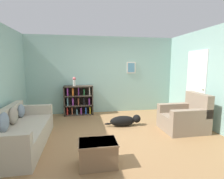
{
  "coord_description": "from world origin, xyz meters",
  "views": [
    {
      "loc": [
        -0.74,
        -3.77,
        1.65
      ],
      "look_at": [
        0.0,
        0.4,
        1.05
      ],
      "focal_mm": 28.0,
      "sensor_mm": 36.0,
      "label": 1
    }
  ],
  "objects_px": {
    "dog": "(125,121)",
    "vase": "(74,81)",
    "couch": "(19,132)",
    "coffee_table": "(98,153)",
    "bookshelf": "(79,101)",
    "recliner_chair": "(185,118)"
  },
  "relations": [
    {
      "from": "couch",
      "to": "coffee_table",
      "type": "distance_m",
      "value": 1.78
    },
    {
      "from": "recliner_chair",
      "to": "vase",
      "type": "xyz_separation_m",
      "value": [
        -2.79,
        1.9,
        0.81
      ]
    },
    {
      "from": "bookshelf",
      "to": "coffee_table",
      "type": "xyz_separation_m",
      "value": [
        0.34,
        -3.11,
        -0.25
      ]
    },
    {
      "from": "coffee_table",
      "to": "vase",
      "type": "bearing_deg",
      "value": 98.56
    },
    {
      "from": "couch",
      "to": "dog",
      "type": "distance_m",
      "value": 2.53
    },
    {
      "from": "coffee_table",
      "to": "dog",
      "type": "height_order",
      "value": "coffee_table"
    },
    {
      "from": "couch",
      "to": "vase",
      "type": "xyz_separation_m",
      "value": [
        1.04,
        2.13,
        0.84
      ]
    },
    {
      "from": "couch",
      "to": "coffee_table",
      "type": "relative_size",
      "value": 3.3
    },
    {
      "from": "dog",
      "to": "recliner_chair",
      "type": "bearing_deg",
      "value": -21.42
    },
    {
      "from": "couch",
      "to": "vase",
      "type": "distance_m",
      "value": 2.51
    },
    {
      "from": "couch",
      "to": "coffee_table",
      "type": "bearing_deg",
      "value": -32.49
    },
    {
      "from": "vase",
      "to": "bookshelf",
      "type": "bearing_deg",
      "value": 8.76
    },
    {
      "from": "dog",
      "to": "vase",
      "type": "height_order",
      "value": "vase"
    },
    {
      "from": "bookshelf",
      "to": "coffee_table",
      "type": "height_order",
      "value": "bookshelf"
    },
    {
      "from": "coffee_table",
      "to": "vase",
      "type": "relative_size",
      "value": 2.18
    },
    {
      "from": "vase",
      "to": "couch",
      "type": "bearing_deg",
      "value": -115.97
    },
    {
      "from": "recliner_chair",
      "to": "coffee_table",
      "type": "relative_size",
      "value": 1.59
    },
    {
      "from": "bookshelf",
      "to": "vase",
      "type": "distance_m",
      "value": 0.67
    },
    {
      "from": "coffee_table",
      "to": "recliner_chair",
      "type": "bearing_deg",
      "value": 27.08
    },
    {
      "from": "bookshelf",
      "to": "dog",
      "type": "height_order",
      "value": "bookshelf"
    },
    {
      "from": "recliner_chair",
      "to": "coffee_table",
      "type": "height_order",
      "value": "recliner_chair"
    },
    {
      "from": "recliner_chair",
      "to": "dog",
      "type": "relative_size",
      "value": 1.0
    }
  ]
}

